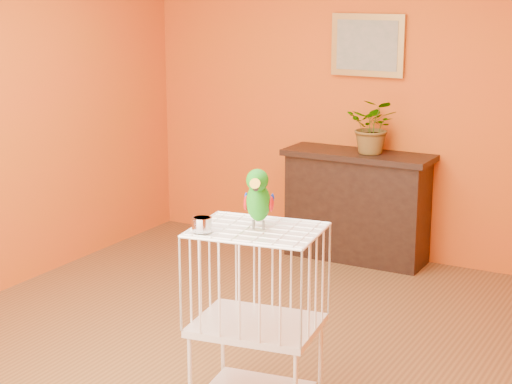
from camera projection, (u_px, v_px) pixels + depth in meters
The scene contains 8 objects.
ground at pixel (229, 346), 5.41m from camera, with size 4.50×4.50×0.00m, color brown.
room_shell at pixel (227, 97), 5.03m from camera, with size 4.50×4.50×4.50m.
console_cabinet at pixel (357, 206), 7.02m from camera, with size 1.22×0.44×0.91m.
potted_plant at pixel (374, 132), 6.82m from camera, with size 0.40×0.44×0.35m, color #26722D.
framed_picture at pixel (367, 45), 6.88m from camera, with size 0.62×0.04×0.50m.
birdcage at pixel (257, 316), 4.53m from camera, with size 0.71×0.59×1.00m.
feed_cup at pixel (202, 224), 4.35m from camera, with size 0.10×0.10×0.07m, color silver.
parrot at pixel (258, 198), 4.38m from camera, with size 0.18×0.29×0.33m.
Camera 1 is at (2.58, -4.31, 2.24)m, focal length 60.00 mm.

